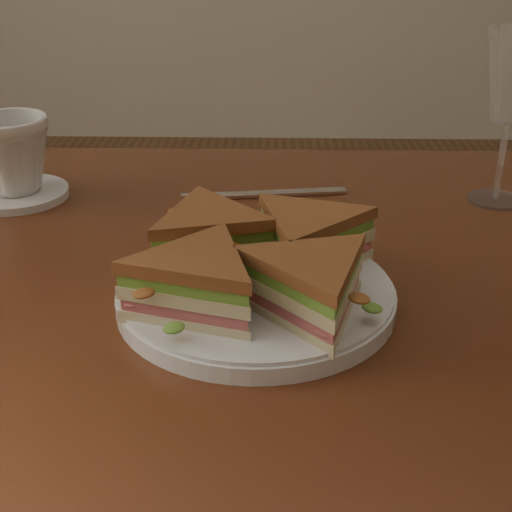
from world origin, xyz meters
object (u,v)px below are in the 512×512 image
(sandwich_wedges, at_px, (256,261))
(spoon, at_px, (237,237))
(saucer, at_px, (17,194))
(plate, at_px, (256,296))
(table, at_px, (243,345))
(knife, at_px, (259,195))
(coffee_cup, at_px, (11,154))

(sandwich_wedges, relative_size, spoon, 1.65)
(saucer, bearing_deg, plate, -40.36)
(table, relative_size, plate, 4.61)
(spoon, bearing_deg, sandwich_wedges, -97.59)
(knife, height_order, saucer, saucer)
(plate, relative_size, saucer, 1.98)
(plate, height_order, saucer, plate)
(spoon, relative_size, knife, 0.83)
(saucer, distance_m, coffee_cup, 0.05)
(table, bearing_deg, sandwich_wedges, -78.38)
(plate, relative_size, sandwich_wedges, 0.88)
(spoon, distance_m, saucer, 0.32)
(sandwich_wedges, distance_m, knife, 0.28)
(table, xyz_separation_m, knife, (0.01, 0.20, 0.10))
(spoon, bearing_deg, plate, -97.59)
(table, distance_m, knife, 0.22)
(table, xyz_separation_m, saucer, (-0.30, 0.19, 0.10))
(knife, bearing_deg, table, -102.32)
(sandwich_wedges, bearing_deg, saucer, 139.64)
(spoon, relative_size, coffee_cup, 1.73)
(plate, bearing_deg, coffee_cup, 139.64)
(spoon, distance_m, coffee_cup, 0.32)
(table, bearing_deg, knife, 86.18)
(saucer, bearing_deg, table, -32.01)
(sandwich_wedges, xyz_separation_m, knife, (-0.00, 0.28, -0.04))
(knife, bearing_deg, sandwich_wedges, -97.80)
(saucer, bearing_deg, coffee_cup, 0.00)
(plate, bearing_deg, table, 101.62)
(table, height_order, coffee_cup, coffee_cup)
(knife, bearing_deg, saucer, 173.81)
(table, relative_size, saucer, 9.13)
(sandwich_wedges, height_order, coffee_cup, coffee_cup)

